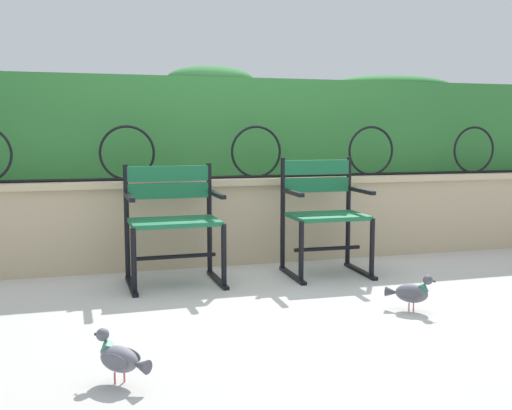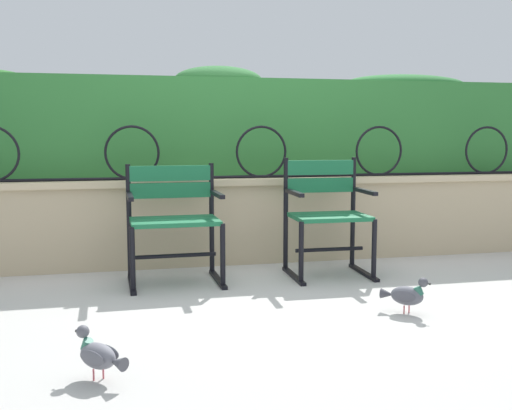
{
  "view_description": "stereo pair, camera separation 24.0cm",
  "coord_description": "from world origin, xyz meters",
  "px_view_note": "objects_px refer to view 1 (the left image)",
  "views": [
    {
      "loc": [
        -1.16,
        -3.93,
        1.05
      ],
      "look_at": [
        0.0,
        0.07,
        0.55
      ],
      "focal_mm": 42.48,
      "sensor_mm": 36.0,
      "label": 1
    },
    {
      "loc": [
        -0.93,
        -3.99,
        1.05
      ],
      "look_at": [
        0.0,
        0.07,
        0.55
      ],
      "focal_mm": 42.48,
      "sensor_mm": 36.0,
      "label": 2
    }
  ],
  "objects_px": {
    "pigeon_far_side": "(120,358)",
    "park_chair_right": "(324,212)",
    "park_chair_left": "(173,218)",
    "pigeon_near_chairs": "(411,292)"
  },
  "relations": [
    {
      "from": "pigeon_far_side",
      "to": "park_chair_right",
      "type": "bearing_deg",
      "value": 45.84
    },
    {
      "from": "pigeon_far_side",
      "to": "park_chair_left",
      "type": "bearing_deg",
      "value": 74.16
    },
    {
      "from": "park_chair_right",
      "to": "pigeon_far_side",
      "type": "bearing_deg",
      "value": -134.16
    },
    {
      "from": "park_chair_left",
      "to": "park_chair_right",
      "type": "height_order",
      "value": "park_chair_right"
    },
    {
      "from": "park_chair_left",
      "to": "pigeon_near_chairs",
      "type": "height_order",
      "value": "park_chair_left"
    },
    {
      "from": "park_chair_right",
      "to": "pigeon_near_chairs",
      "type": "xyz_separation_m",
      "value": [
        0.12,
        -1.06,
        -0.35
      ]
    },
    {
      "from": "pigeon_near_chairs",
      "to": "park_chair_left",
      "type": "bearing_deg",
      "value": 139.09
    },
    {
      "from": "pigeon_near_chairs",
      "to": "park_chair_right",
      "type": "bearing_deg",
      "value": 96.47
    },
    {
      "from": "park_chair_left",
      "to": "pigeon_far_side",
      "type": "relative_size",
      "value": 3.49
    },
    {
      "from": "pigeon_far_side",
      "to": "pigeon_near_chairs",
      "type": "bearing_deg",
      "value": 18.96
    }
  ]
}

